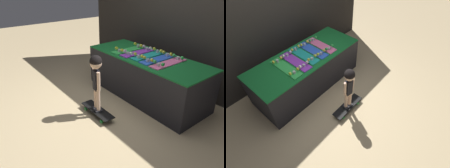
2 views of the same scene
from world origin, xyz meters
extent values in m
plane|color=tan|center=(0.00, 0.00, 0.00)|extent=(16.00, 16.00, 0.00)
cube|color=black|center=(0.00, 1.39, 1.29)|extent=(5.08, 0.10, 2.58)
cube|color=black|center=(0.00, 0.61, 0.37)|extent=(2.28, 0.90, 0.74)
cube|color=#146028|center=(0.00, 0.61, 0.75)|extent=(2.28, 0.90, 0.02)
cube|color=green|center=(-0.46, 0.59, 0.77)|extent=(0.19, 0.72, 0.01)
cube|color=#B7B7BC|center=(-0.46, 0.83, 0.80)|extent=(0.04, 0.04, 0.05)
cylinder|color=yellow|center=(-0.38, 0.83, 0.82)|extent=(0.03, 0.05, 0.05)
cylinder|color=yellow|center=(-0.54, 0.83, 0.82)|extent=(0.03, 0.05, 0.05)
cube|color=#B7B7BC|center=(-0.46, 0.36, 0.80)|extent=(0.04, 0.04, 0.05)
cylinder|color=yellow|center=(-0.38, 0.36, 0.82)|extent=(0.03, 0.05, 0.05)
cylinder|color=yellow|center=(-0.54, 0.36, 0.82)|extent=(0.03, 0.05, 0.05)
cube|color=purple|center=(-0.23, 0.61, 0.77)|extent=(0.19, 0.72, 0.01)
cube|color=#B7B7BC|center=(-0.23, 0.84, 0.80)|extent=(0.04, 0.04, 0.05)
cylinder|color=white|center=(-0.15, 0.84, 0.82)|extent=(0.03, 0.05, 0.05)
cylinder|color=white|center=(-0.31, 0.84, 0.82)|extent=(0.03, 0.05, 0.05)
cube|color=#B7B7BC|center=(-0.23, 0.37, 0.80)|extent=(0.04, 0.04, 0.05)
cylinder|color=white|center=(-0.15, 0.37, 0.82)|extent=(0.03, 0.05, 0.05)
cylinder|color=white|center=(-0.31, 0.37, 0.82)|extent=(0.03, 0.05, 0.05)
cube|color=teal|center=(0.00, 0.64, 0.77)|extent=(0.19, 0.72, 0.01)
cube|color=#B7B7BC|center=(0.00, 0.87, 0.80)|extent=(0.04, 0.04, 0.05)
cylinder|color=yellow|center=(0.08, 0.87, 0.82)|extent=(0.03, 0.05, 0.05)
cylinder|color=yellow|center=(-0.08, 0.87, 0.82)|extent=(0.03, 0.05, 0.05)
cube|color=#B7B7BC|center=(0.00, 0.40, 0.80)|extent=(0.04, 0.04, 0.05)
cylinder|color=yellow|center=(0.08, 0.40, 0.82)|extent=(0.03, 0.05, 0.05)
cylinder|color=yellow|center=(-0.08, 0.40, 0.82)|extent=(0.03, 0.05, 0.05)
cube|color=blue|center=(0.23, 0.63, 0.77)|extent=(0.19, 0.72, 0.01)
cube|color=#B7B7BC|center=(0.23, 0.86, 0.80)|extent=(0.04, 0.04, 0.05)
cylinder|color=yellow|center=(0.31, 0.86, 0.82)|extent=(0.03, 0.05, 0.05)
cylinder|color=yellow|center=(0.15, 0.86, 0.82)|extent=(0.03, 0.05, 0.05)
cube|color=#B7B7BC|center=(0.23, 0.39, 0.80)|extent=(0.04, 0.04, 0.05)
cylinder|color=yellow|center=(0.31, 0.39, 0.82)|extent=(0.03, 0.05, 0.05)
cylinder|color=yellow|center=(0.15, 0.39, 0.82)|extent=(0.03, 0.05, 0.05)
cube|color=pink|center=(0.46, 0.62, 0.77)|extent=(0.19, 0.72, 0.01)
cube|color=#B7B7BC|center=(0.46, 0.86, 0.80)|extent=(0.04, 0.04, 0.05)
cylinder|color=green|center=(0.54, 0.86, 0.82)|extent=(0.03, 0.05, 0.05)
cylinder|color=green|center=(0.38, 0.86, 0.82)|extent=(0.03, 0.05, 0.05)
cube|color=#B7B7BC|center=(0.46, 0.38, 0.80)|extent=(0.04, 0.04, 0.05)
cylinder|color=green|center=(0.54, 0.38, 0.82)|extent=(0.03, 0.05, 0.05)
cylinder|color=green|center=(0.38, 0.38, 0.82)|extent=(0.03, 0.05, 0.05)
cube|color=black|center=(0.01, -0.47, 0.08)|extent=(0.68, 0.19, 0.01)
cube|color=#B7B7BC|center=(0.24, -0.47, 0.05)|extent=(0.04, 0.04, 0.05)
cylinder|color=green|center=(0.24, -0.38, 0.03)|extent=(0.05, 0.03, 0.05)
cylinder|color=green|center=(0.24, -0.55, 0.03)|extent=(0.05, 0.03, 0.05)
cube|color=#B7B7BC|center=(-0.21, -0.47, 0.05)|extent=(0.04, 0.04, 0.05)
cylinder|color=green|center=(-0.21, -0.38, 0.03)|extent=(0.05, 0.03, 0.05)
cylinder|color=green|center=(-0.21, -0.55, 0.03)|extent=(0.05, 0.03, 0.05)
cube|color=#2D2D33|center=(0.06, -0.48, 0.10)|extent=(0.10, 0.13, 0.03)
cylinder|color=#DBB293|center=(0.06, -0.48, 0.30)|extent=(0.06, 0.06, 0.36)
cube|color=#2D2D33|center=(-0.03, -0.46, 0.10)|extent=(0.10, 0.13, 0.03)
cylinder|color=#DBB293|center=(-0.03, -0.46, 0.30)|extent=(0.06, 0.06, 0.36)
cube|color=black|center=(0.01, -0.47, 0.61)|extent=(0.13, 0.11, 0.32)
cylinder|color=#DBB293|center=(0.10, -0.48, 0.63)|extent=(0.05, 0.05, 0.29)
cylinder|color=#DBB293|center=(-0.07, -0.45, 0.63)|extent=(0.05, 0.05, 0.29)
sphere|color=#DBB293|center=(0.01, -0.47, 0.89)|extent=(0.18, 0.18, 0.18)
sphere|color=black|center=(0.01, -0.47, 0.91)|extent=(0.18, 0.18, 0.18)
camera|label=1|loc=(2.49, -2.09, 2.00)|focal=35.00mm
camera|label=2|loc=(-1.65, -1.65, 2.81)|focal=28.00mm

